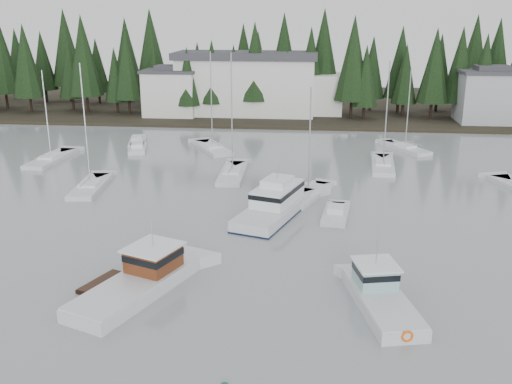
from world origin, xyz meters
TOP-DOWN VIEW (x-y plane):
  - far_shore_land at (0.00, 97.00)m, footprint 240.00×54.00m
  - conifer_treeline at (0.00, 86.00)m, footprint 200.00×22.00m
  - house_west at (-18.00, 79.00)m, footprint 9.54×7.42m
  - house_east_a at (36.00, 78.00)m, footprint 10.60×8.48m
  - harbor_inn at (-2.96, 82.34)m, footprint 29.50×11.50m
  - lobster_boat_brown at (-3.92, 13.45)m, footprint 7.47×10.86m
  - cabin_cruiser_center at (4.06, 29.73)m, footprint 7.24×12.61m
  - lobster_boat_teal at (11.91, 12.99)m, footprint 4.67×8.72m
  - sailboat_2 at (-25.62, 46.89)m, footprint 3.08×10.02m
  - sailboat_4 at (-16.05, 35.70)m, footprint 3.53×9.09m
  - sailboat_5 at (-6.41, 54.98)m, footprint 7.07×9.72m
  - sailboat_6 at (19.76, 57.76)m, footprint 6.29×8.73m
  - sailboat_9 at (6.97, 35.26)m, footprint 5.31×8.88m
  - sailboat_10 at (15.78, 48.08)m, footprint 3.36×9.86m
  - sailboat_11 at (-1.81, 42.38)m, footprint 2.91×9.73m
  - runabout_1 at (9.59, 29.53)m, footprint 2.90×6.09m
  - runabout_3 at (-17.86, 57.99)m, footprint 3.66×7.05m
  - runabout_4 at (-16.45, 53.44)m, footprint 3.52×6.06m
  - mooring_buoy_dark at (12.84, 9.64)m, footprint 0.38×0.38m

SIDE VIEW (x-z plane):
  - far_shore_land at x=0.00m, z-range -0.50..0.50m
  - conifer_treeline at x=0.00m, z-range -10.00..10.00m
  - mooring_buoy_dark at x=12.84m, z-range -0.19..0.19m
  - sailboat_2 at x=-25.62m, z-range -5.84..5.96m
  - sailboat_6 at x=19.76m, z-range -5.65..5.78m
  - sailboat_9 at x=6.97m, z-range -5.72..5.85m
  - sailboat_10 at x=15.78m, z-range -6.50..6.64m
  - sailboat_5 at x=-6.41m, z-range -6.76..6.91m
  - sailboat_11 at x=-1.81m, z-range -7.07..7.23m
  - sailboat_4 at x=-16.05m, z-range -6.73..6.89m
  - runabout_4 at x=-16.45m, z-range -0.58..0.84m
  - runabout_1 at x=9.59m, z-range -0.58..0.84m
  - runabout_3 at x=-17.86m, z-range -0.58..0.84m
  - lobster_boat_teal at x=11.91m, z-range -1.75..2.85m
  - lobster_boat_brown at x=-3.92m, z-range -1.97..3.13m
  - cabin_cruiser_center at x=4.06m, z-range -1.81..3.36m
  - house_west at x=-18.00m, z-range 0.28..9.03m
  - house_east_a at x=36.00m, z-range 0.28..9.53m
  - harbor_inn at x=-2.96m, z-range 0.33..11.23m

